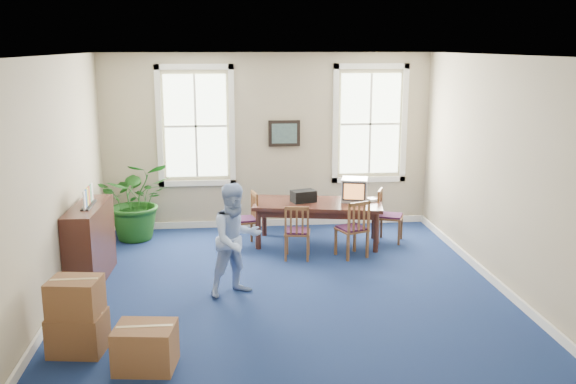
{
  "coord_description": "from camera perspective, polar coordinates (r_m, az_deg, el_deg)",
  "views": [
    {
      "loc": [
        -0.83,
        -8.39,
        3.33
      ],
      "look_at": [
        0.1,
        0.6,
        1.25
      ],
      "focal_mm": 40.0,
      "sensor_mm": 36.0,
      "label": 1
    }
  ],
  "objects": [
    {
      "name": "game_console",
      "position": [
        11.03,
        7.44,
        -0.67
      ],
      "size": [
        0.19,
        0.21,
        0.04
      ],
      "primitive_type": "cube",
      "rotation": [
        0.0,
        0.0,
        0.34
      ],
      "color": "white",
      "rests_on": "conference_table"
    },
    {
      "name": "baseboard_back",
      "position": [
        12.09,
        -1.75,
        -2.73
      ],
      "size": [
        6.0,
        0.04,
        0.12
      ],
      "primitive_type": "cube",
      "color": "white",
      "rests_on": "ground"
    },
    {
      "name": "potted_plant",
      "position": [
        11.43,
        -13.28,
        -0.7
      ],
      "size": [
        1.38,
        1.24,
        1.39
      ],
      "primitive_type": "imported",
      "rotation": [
        0.0,
        0.0,
        0.12
      ],
      "color": "#184D15",
      "rests_on": "ground"
    },
    {
      "name": "brochure_rack",
      "position": [
        9.45,
        -17.35,
        -0.26
      ],
      "size": [
        0.26,
        0.66,
        0.29
      ],
      "primitive_type": null,
      "rotation": [
        0.0,
        0.0,
        -0.23
      ],
      "color": "#99999E",
      "rests_on": "credenza"
    },
    {
      "name": "wall_back",
      "position": [
        11.8,
        -1.81,
        4.52
      ],
      "size": [
        6.5,
        0.0,
        6.5
      ],
      "primitive_type": "plane",
      "rotation": [
        1.57,
        0.0,
        0.0
      ],
      "color": "tan",
      "rests_on": "ground"
    },
    {
      "name": "baseboard_right",
      "position": [
        9.77,
        17.5,
        -7.21
      ],
      "size": [
        0.04,
        6.5,
        0.12
      ],
      "primitive_type": "cube",
      "color": "white",
      "rests_on": "ground"
    },
    {
      "name": "chair_near_right",
      "position": [
        10.31,
        5.68,
        -3.21
      ],
      "size": [
        0.55,
        0.55,
        0.94
      ],
      "primitive_type": null,
      "rotation": [
        0.0,
        0.0,
        3.52
      ],
      "color": "brown",
      "rests_on": "ground"
    },
    {
      "name": "cardboard_boxes",
      "position": [
        7.58,
        -16.43,
        -9.95
      ],
      "size": [
        1.77,
        1.77,
        0.9
      ],
      "primitive_type": null,
      "rotation": [
        0.0,
        0.0,
        -0.14
      ],
      "color": "brown",
      "rests_on": "ground"
    },
    {
      "name": "credenza",
      "position": [
        9.63,
        -17.19,
        -4.35
      ],
      "size": [
        0.48,
        1.45,
        1.12
      ],
      "primitive_type": "cube",
      "rotation": [
        0.0,
        0.0,
        -0.05
      ],
      "color": "#411F17",
      "rests_on": "ground"
    },
    {
      "name": "chair_end_left",
      "position": [
        10.82,
        -3.98,
        -2.45
      ],
      "size": [
        0.49,
        0.49,
        0.92
      ],
      "primitive_type": null,
      "rotation": [
        0.0,
        0.0,
        -1.38
      ],
      "color": "brown",
      "rests_on": "ground"
    },
    {
      "name": "conference_table",
      "position": [
        10.95,
        2.66,
        -2.76
      ],
      "size": [
        2.29,
        1.36,
        0.73
      ],
      "primitive_type": null,
      "rotation": [
        0.0,
        0.0,
        -0.19
      ],
      "color": "#411F17",
      "rests_on": "ground"
    },
    {
      "name": "ceiling",
      "position": [
        8.43,
        -0.26,
        12.07
      ],
      "size": [
        6.5,
        6.5,
        0.0
      ],
      "primitive_type": "plane",
      "rotation": [
        3.14,
        0.0,
        0.0
      ],
      "color": "white",
      "rests_on": "ground"
    },
    {
      "name": "floor",
      "position": [
        9.07,
        -0.24,
        -8.59
      ],
      "size": [
        6.5,
        6.5,
        0.0
      ],
      "primitive_type": "plane",
      "color": "navy",
      "rests_on": "ground"
    },
    {
      "name": "man",
      "position": [
        8.67,
        -4.65,
        -4.24
      ],
      "size": [
        0.94,
        0.86,
        1.54
      ],
      "primitive_type": "imported",
      "rotation": [
        0.0,
        0.0,
        0.46
      ],
      "color": "#96B3E6",
      "rests_on": "ground"
    },
    {
      "name": "wall_right",
      "position": [
        9.38,
        18.31,
        1.67
      ],
      "size": [
        0.0,
        6.5,
        6.5
      ],
      "primitive_type": "plane",
      "rotation": [
        1.57,
        0.0,
        -1.57
      ],
      "color": "tan",
      "rests_on": "ground"
    },
    {
      "name": "equipment_bag",
      "position": [
        10.85,
        1.38,
        -0.37
      ],
      "size": [
        0.45,
        0.36,
        0.2
      ],
      "primitive_type": "cube",
      "rotation": [
        0.0,
        0.0,
        0.3
      ],
      "color": "black",
      "rests_on": "conference_table"
    },
    {
      "name": "baseboard_left",
      "position": [
        9.26,
        -19.07,
        -8.48
      ],
      "size": [
        0.04,
        6.5,
        0.12
      ],
      "primitive_type": "cube",
      "color": "white",
      "rests_on": "ground"
    },
    {
      "name": "wall_left",
      "position": [
        8.84,
        -19.99,
        0.88
      ],
      "size": [
        0.0,
        6.5,
        6.5
      ],
      "primitive_type": "plane",
      "rotation": [
        1.57,
        0.0,
        1.57
      ],
      "color": "tan",
      "rests_on": "ground"
    },
    {
      "name": "crt_tv",
      "position": [
        10.97,
        5.93,
        0.22
      ],
      "size": [
        0.53,
        0.56,
        0.39
      ],
      "primitive_type": null,
      "rotation": [
        0.0,
        0.0,
        -0.25
      ],
      "color": "#B7B7BC",
      "rests_on": "conference_table"
    },
    {
      "name": "wall_picture",
      "position": [
        11.75,
        -0.33,
        5.24
      ],
      "size": [
        0.58,
        0.06,
        0.48
      ],
      "primitive_type": null,
      "color": "black",
      "rests_on": "ground"
    },
    {
      "name": "window_left",
      "position": [
        11.72,
        -8.2,
        5.82
      ],
      "size": [
        1.4,
        0.12,
        2.2
      ],
      "primitive_type": null,
      "color": "white",
      "rests_on": "ground"
    },
    {
      "name": "chair_end_right",
      "position": [
        11.18,
        9.1,
        -2.1
      ],
      "size": [
        0.53,
        0.53,
        0.91
      ],
      "primitive_type": null,
      "rotation": [
        0.0,
        0.0,
        1.18
      ],
      "color": "brown",
      "rests_on": "ground"
    },
    {
      "name": "window_right",
      "position": [
        12.02,
        7.3,
        6.03
      ],
      "size": [
        1.4,
        0.12,
        2.2
      ],
      "primitive_type": null,
      "color": "white",
      "rests_on": "ground"
    },
    {
      "name": "wall_front",
      "position": [
        5.49,
        3.11,
        -5.45
      ],
      "size": [
        6.5,
        0.0,
        6.5
      ],
      "primitive_type": "plane",
      "rotation": [
        -1.57,
        0.0,
        0.0
      ],
      "color": "tan",
      "rests_on": "ground"
    },
    {
      "name": "chair_near_left",
      "position": [
        10.18,
        0.83,
        -3.5
      ],
      "size": [
        0.46,
        0.46,
        0.89
      ],
      "primitive_type": null,
      "rotation": [
        0.0,
        0.0,
        2.97
      ],
      "color": "brown",
      "rests_on": "ground"
    }
  ]
}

